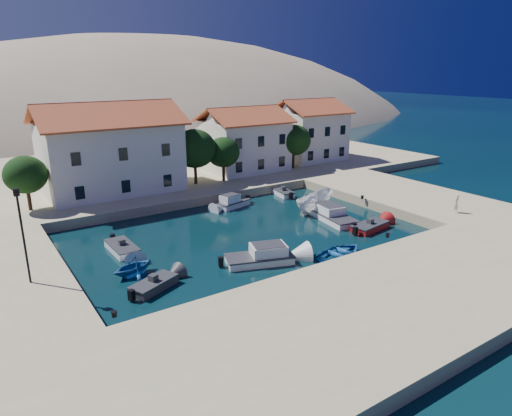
{
  "coord_description": "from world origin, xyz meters",
  "views": [
    {
      "loc": [
        -20.14,
        -22.18,
        14.26
      ],
      "look_at": [
        1.76,
        10.74,
        2.0
      ],
      "focal_mm": 32.0,
      "sensor_mm": 36.0,
      "label": 1
    }
  ],
  "objects_px": {
    "boat_east": "(314,211)",
    "cabin_cruiser_east": "(333,216)",
    "building_mid": "(244,138)",
    "lamppost": "(22,227)",
    "building_right": "(309,129)",
    "rowboat_south": "(340,257)",
    "pedestrian": "(456,203)",
    "building_left": "(110,146)",
    "cabin_cruiser_south": "(259,257)"
  },
  "relations": [
    {
      "from": "rowboat_south",
      "to": "cabin_cruiser_east",
      "type": "xyz_separation_m",
      "value": [
        5.62,
        6.89,
        0.48
      ]
    },
    {
      "from": "rowboat_south",
      "to": "cabin_cruiser_east",
      "type": "distance_m",
      "value": 8.91
    },
    {
      "from": "lamppost",
      "to": "rowboat_south",
      "type": "xyz_separation_m",
      "value": [
        21.14,
        -6.33,
        -4.75
      ]
    },
    {
      "from": "lamppost",
      "to": "pedestrian",
      "type": "height_order",
      "value": "lamppost"
    },
    {
      "from": "cabin_cruiser_south",
      "to": "cabin_cruiser_east",
      "type": "bearing_deg",
      "value": 39.16
    },
    {
      "from": "building_mid",
      "to": "rowboat_south",
      "type": "xyz_separation_m",
      "value": [
        -8.36,
        -27.33,
        -5.22
      ]
    },
    {
      "from": "cabin_cruiser_east",
      "to": "pedestrian",
      "type": "height_order",
      "value": "pedestrian"
    },
    {
      "from": "building_mid",
      "to": "boat_east",
      "type": "bearing_deg",
      "value": -97.68
    },
    {
      "from": "cabin_cruiser_south",
      "to": "building_right",
      "type": "bearing_deg",
      "value": 63.0
    },
    {
      "from": "building_mid",
      "to": "pedestrian",
      "type": "bearing_deg",
      "value": -76.53
    },
    {
      "from": "building_mid",
      "to": "rowboat_south",
      "type": "relative_size",
      "value": 2.3
    },
    {
      "from": "cabin_cruiser_east",
      "to": "pedestrian",
      "type": "relative_size",
      "value": 3.31
    },
    {
      "from": "lamppost",
      "to": "rowboat_south",
      "type": "height_order",
      "value": "lamppost"
    },
    {
      "from": "pedestrian",
      "to": "cabin_cruiser_south",
      "type": "bearing_deg",
      "value": -12.04
    },
    {
      "from": "building_left",
      "to": "building_right",
      "type": "bearing_deg",
      "value": 3.81
    },
    {
      "from": "building_right",
      "to": "rowboat_south",
      "type": "height_order",
      "value": "building_right"
    },
    {
      "from": "building_mid",
      "to": "boat_east",
      "type": "xyz_separation_m",
      "value": [
        -2.32,
        -17.21,
        -5.22
      ]
    },
    {
      "from": "building_left",
      "to": "cabin_cruiser_east",
      "type": "distance_m",
      "value": 25.31
    },
    {
      "from": "building_mid",
      "to": "pedestrian",
      "type": "distance_m",
      "value": 28.23
    },
    {
      "from": "cabin_cruiser_east",
      "to": "rowboat_south",
      "type": "bearing_deg",
      "value": 149.43
    },
    {
      "from": "building_right",
      "to": "cabin_cruiser_east",
      "type": "xyz_separation_m",
      "value": [
        -14.74,
        -21.44,
        -5.0
      ]
    },
    {
      "from": "building_left",
      "to": "boat_east",
      "type": "bearing_deg",
      "value": -45.96
    },
    {
      "from": "building_left",
      "to": "building_mid",
      "type": "distance_m",
      "value": 18.04
    },
    {
      "from": "cabin_cruiser_south",
      "to": "lamppost",
      "type": "bearing_deg",
      "value": -175.39
    },
    {
      "from": "building_left",
      "to": "building_right",
      "type": "height_order",
      "value": "building_left"
    },
    {
      "from": "rowboat_south",
      "to": "pedestrian",
      "type": "bearing_deg",
      "value": -100.01
    },
    {
      "from": "building_right",
      "to": "lamppost",
      "type": "bearing_deg",
      "value": -152.07
    },
    {
      "from": "building_mid",
      "to": "cabin_cruiser_south",
      "type": "xyz_separation_m",
      "value": [
        -14.26,
        -24.78,
        -4.75
      ]
    },
    {
      "from": "building_mid",
      "to": "lamppost",
      "type": "distance_m",
      "value": 36.21
    },
    {
      "from": "building_right",
      "to": "boat_east",
      "type": "relative_size",
      "value": 1.68
    },
    {
      "from": "building_mid",
      "to": "building_left",
      "type": "bearing_deg",
      "value": -176.82
    },
    {
      "from": "building_right",
      "to": "rowboat_south",
      "type": "distance_m",
      "value": 35.31
    },
    {
      "from": "building_left",
      "to": "building_right",
      "type": "distance_m",
      "value": 30.07
    },
    {
      "from": "building_right",
      "to": "cabin_cruiser_east",
      "type": "bearing_deg",
      "value": -124.5
    },
    {
      "from": "cabin_cruiser_south",
      "to": "rowboat_south",
      "type": "distance_m",
      "value": 6.45
    },
    {
      "from": "boat_east",
      "to": "rowboat_south",
      "type": "bearing_deg",
      "value": 133.44
    },
    {
      "from": "rowboat_south",
      "to": "cabin_cruiser_east",
      "type": "relative_size",
      "value": 0.77
    },
    {
      "from": "building_mid",
      "to": "pedestrian",
      "type": "relative_size",
      "value": 5.89
    },
    {
      "from": "boat_east",
      "to": "cabin_cruiser_east",
      "type": "bearing_deg",
      "value": 156.91
    },
    {
      "from": "rowboat_south",
      "to": "boat_east",
      "type": "xyz_separation_m",
      "value": [
        6.04,
        10.12,
        0.0
      ]
    },
    {
      "from": "building_right",
      "to": "pedestrian",
      "type": "relative_size",
      "value": 5.3
    },
    {
      "from": "building_left",
      "to": "lamppost",
      "type": "bearing_deg",
      "value": -119.9
    },
    {
      "from": "lamppost",
      "to": "rowboat_south",
      "type": "distance_m",
      "value": 22.58
    },
    {
      "from": "rowboat_south",
      "to": "pedestrian",
      "type": "relative_size",
      "value": 2.56
    },
    {
      "from": "boat_east",
      "to": "cabin_cruiser_south",
      "type": "bearing_deg",
      "value": 106.6
    },
    {
      "from": "rowboat_south",
      "to": "building_left",
      "type": "bearing_deg",
      "value": 9.83
    },
    {
      "from": "building_mid",
      "to": "boat_east",
      "type": "distance_m",
      "value": 18.14
    },
    {
      "from": "cabin_cruiser_south",
      "to": "building_left",
      "type": "bearing_deg",
      "value": 117.46
    },
    {
      "from": "building_mid",
      "to": "building_right",
      "type": "relative_size",
      "value": 1.11
    },
    {
      "from": "building_right",
      "to": "cabin_cruiser_east",
      "type": "height_order",
      "value": "building_right"
    }
  ]
}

